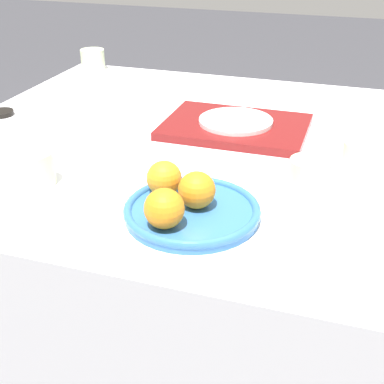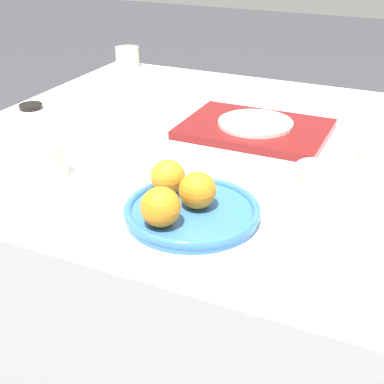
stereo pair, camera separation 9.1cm
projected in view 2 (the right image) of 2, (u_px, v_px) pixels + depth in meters
The scene contains 14 objects.
ground_plane at pixel (256, 377), 1.52m from camera, with size 12.00×12.00×0.00m, color #38383D.
table at pixel (264, 277), 1.35m from camera, with size 1.48×1.08×0.70m.
fruit_platter at pixel (192, 211), 0.92m from camera, with size 0.24×0.24×0.02m.
orange_0 at pixel (197, 190), 0.91m from camera, with size 0.07×0.07×0.07m.
orange_1 at pixel (161, 207), 0.86m from camera, with size 0.07×0.07×0.07m.
orange_2 at pixel (168, 177), 0.96m from camera, with size 0.06×0.06×0.06m.
serving_tray at pixel (255, 129), 1.28m from camera, with size 0.34×0.25×0.02m.
side_plate at pixel (255, 123), 1.27m from camera, with size 0.18×0.18×0.01m.
cup_0 at pixel (315, 186), 0.95m from camera, with size 0.08×0.08×0.08m.
cup_1 at pixel (127, 57), 1.80m from camera, with size 0.08×0.08×0.07m.
cup_2 at pixel (48, 161), 1.06m from camera, with size 0.07×0.07×0.07m.
cup_3 at pixel (378, 169), 1.02m from camera, with size 0.09×0.09×0.07m.
napkin at pixel (82, 116), 1.37m from camera, with size 0.14×0.14×0.01m.
soy_dish at pixel (31, 106), 1.44m from camera, with size 0.06×0.06×0.01m.
Camera 2 is at (0.29, -1.07, 1.17)m, focal length 50.00 mm.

